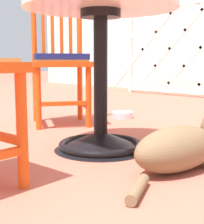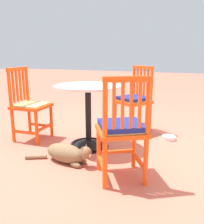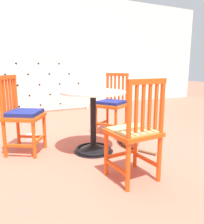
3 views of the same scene
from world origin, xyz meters
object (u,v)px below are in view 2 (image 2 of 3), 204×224
Objects in this scene: orange_chair_facing_out at (134,101)px; orange_chair_by_planter at (122,130)px; cafe_table at (88,123)px; tabby_cat at (68,154)px; orange_chair_tucked_in at (30,106)px; pet_water_bowl at (169,138)px.

orange_chair_facing_out and orange_chair_by_planter have the same top height.
cafe_table is 1.02× the size of tabby_cat.
orange_chair_by_planter is 0.70m from tabby_cat.
tabby_cat is (1.24, -0.32, -0.35)m from orange_chair_facing_out.
orange_chair_facing_out is 1.23× the size of tabby_cat.
orange_chair_facing_out is (-0.75, 0.33, 0.16)m from cafe_table.
cafe_table is 0.84m from orange_chair_facing_out.
orange_chair_tucked_in is at bearing -54.66° from orange_chair_facing_out.
orange_chair_facing_out reaches higher than tabby_cat.
orange_chair_tucked_in reaches higher than pet_water_bowl.
cafe_table is at bearing -133.96° from orange_chair_by_planter.
pet_water_bowl is (-1.09, 0.84, -0.07)m from tabby_cat.
cafe_table reaches higher than pet_water_bowl.
cafe_table is 4.47× the size of pet_water_bowl.
orange_chair_facing_out and orange_chair_tucked_in have the same top height.
orange_chair_tucked_in is 0.98m from tabby_cat.
orange_chair_by_planter is (0.58, 0.60, 0.16)m from cafe_table.
cafe_table is at bearing 93.31° from orange_chair_tucked_in.
tabby_cat is 1.38m from pet_water_bowl.
tabby_cat is 4.36× the size of pet_water_bowl.
cafe_table is 0.83× the size of orange_chair_by_planter.
orange_chair_tucked_in reaches higher than cafe_table.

